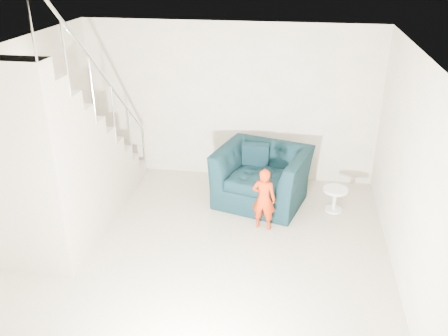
{
  "coord_description": "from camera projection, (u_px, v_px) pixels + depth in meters",
  "views": [
    {
      "loc": [
        1.13,
        -4.95,
        3.77
      ],
      "look_at": [
        0.15,
        1.2,
        0.85
      ],
      "focal_mm": 38.0,
      "sensor_mm": 36.0,
      "label": 1
    }
  ],
  "objects": [
    {
      "name": "phone",
      "position": [
        270.0,
        179.0,
        6.61
      ],
      "size": [
        0.03,
        0.05,
        0.1
      ],
      "primitive_type": "cube",
      "rotation": [
        0.0,
        0.0,
        -0.17
      ],
      "color": "black",
      "rests_on": "toddler"
    },
    {
      "name": "side_table",
      "position": [
        335.0,
        196.0,
        7.35
      ],
      "size": [
        0.38,
        0.38,
        0.38
      ],
      "color": "silver",
      "rests_on": "floor"
    },
    {
      "name": "cushion",
      "position": [
        255.0,
        155.0,
        7.71
      ],
      "size": [
        0.43,
        0.21,
        0.43
      ],
      "primitive_type": "cube",
      "rotation": [
        0.21,
        0.0,
        0.0
      ],
      "color": "black",
      "rests_on": "armchair"
    },
    {
      "name": "toddler",
      "position": [
        264.0,
        199.0,
        6.8
      ],
      "size": [
        0.38,
        0.28,
        0.95
      ],
      "primitive_type": "imported",
      "rotation": [
        0.0,
        0.0,
        2.99
      ],
      "color": "#A82A05",
      "rests_on": "floor"
    },
    {
      "name": "armchair",
      "position": [
        262.0,
        176.0,
        7.55
      ],
      "size": [
        1.64,
        1.52,
        0.89
      ],
      "primitive_type": "imported",
      "rotation": [
        0.0,
        0.0,
        -0.27
      ],
      "color": "black",
      "rests_on": "floor"
    },
    {
      "name": "ceiling",
      "position": [
        192.0,
        57.0,
        5.04
      ],
      "size": [
        5.5,
        5.5,
        0.0
      ],
      "primitive_type": "plane",
      "rotation": [
        3.14,
        0.0,
        0.0
      ],
      "color": "silver",
      "rests_on": "back_wall"
    },
    {
      "name": "right_wall",
      "position": [
        416.0,
        187.0,
        5.25
      ],
      "size": [
        0.0,
        5.5,
        5.5
      ],
      "primitive_type": "plane",
      "rotation": [
        1.57,
        0.0,
        -1.57
      ],
      "color": "#A9A58A",
      "rests_on": "floor"
    },
    {
      "name": "floor",
      "position": [
        198.0,
        265.0,
        6.19
      ],
      "size": [
        5.5,
        5.5,
        0.0
      ],
      "primitive_type": "plane",
      "color": "tan",
      "rests_on": "ground"
    },
    {
      "name": "back_wall",
      "position": [
        230.0,
        103.0,
        8.07
      ],
      "size": [
        5.0,
        0.0,
        5.0
      ],
      "primitive_type": "plane",
      "rotation": [
        1.57,
        0.0,
        0.0
      ],
      "color": "#A9A58A",
      "rests_on": "floor"
    },
    {
      "name": "throw",
      "position": [
        224.0,
        170.0,
        7.5
      ],
      "size": [
        0.04,
        0.44,
        0.5
      ],
      "primitive_type": "cube",
      "color": "black",
      "rests_on": "armchair"
    },
    {
      "name": "staircase",
      "position": [
        64.0,
        171.0,
        6.56
      ],
      "size": [
        1.02,
        3.03,
        3.62
      ],
      "color": "#ADA089",
      "rests_on": "floor"
    },
    {
      "name": "left_wall",
      "position": [
        2.0,
        158.0,
        5.97
      ],
      "size": [
        0.0,
        5.5,
        5.5
      ],
      "primitive_type": "plane",
      "rotation": [
        1.57,
        0.0,
        1.57
      ],
      "color": "#A9A58A",
      "rests_on": "floor"
    }
  ]
}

